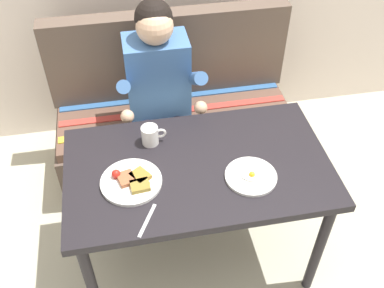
{
  "coord_description": "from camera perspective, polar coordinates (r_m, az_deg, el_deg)",
  "views": [
    {
      "loc": [
        -0.28,
        -1.36,
        2.19
      ],
      "look_at": [
        0.0,
        0.15,
        0.72
      ],
      "focal_mm": 41.79,
      "sensor_mm": 36.0,
      "label": 1
    }
  ],
  "objects": [
    {
      "name": "plate_breakfast",
      "position": [
        1.95,
        -7.67,
        -4.73
      ],
      "size": [
        0.27,
        0.27,
        0.05
      ],
      "color": "white",
      "rests_on": "table"
    },
    {
      "name": "fork",
      "position": [
        1.83,
        -5.73,
        -9.68
      ],
      "size": [
        0.09,
        0.16,
        0.0
      ],
      "primitive_type": "cube",
      "rotation": [
        0.0,
        0.0,
        -0.5
      ],
      "color": "silver",
      "rests_on": "table"
    },
    {
      "name": "coffee_mug",
      "position": [
        2.1,
        -5.33,
        1.18
      ],
      "size": [
        0.12,
        0.08,
        0.09
      ],
      "color": "white",
      "rests_on": "table"
    },
    {
      "name": "plate_eggs",
      "position": [
        1.98,
        7.53,
        -4.08
      ],
      "size": [
        0.23,
        0.23,
        0.04
      ],
      "color": "white",
      "rests_on": "table"
    },
    {
      "name": "person",
      "position": [
        2.44,
        -4.18,
        7.09
      ],
      "size": [
        0.45,
        0.61,
        1.21
      ],
      "color": "#416BA5",
      "rests_on": "ground"
    },
    {
      "name": "couch",
      "position": [
        2.84,
        -2.28,
        2.73
      ],
      "size": [
        1.44,
        0.56,
        1.0
      ],
      "color": "brown",
      "rests_on": "ground"
    },
    {
      "name": "ground_plane",
      "position": [
        2.6,
        0.63,
        -13.87
      ],
      "size": [
        8.0,
        8.0,
        0.0
      ],
      "primitive_type": "plane",
      "color": "#BAB79E"
    },
    {
      "name": "table",
      "position": [
        2.08,
        0.76,
        -4.25
      ],
      "size": [
        1.2,
        0.7,
        0.73
      ],
      "color": "black",
      "rests_on": "ground"
    }
  ]
}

